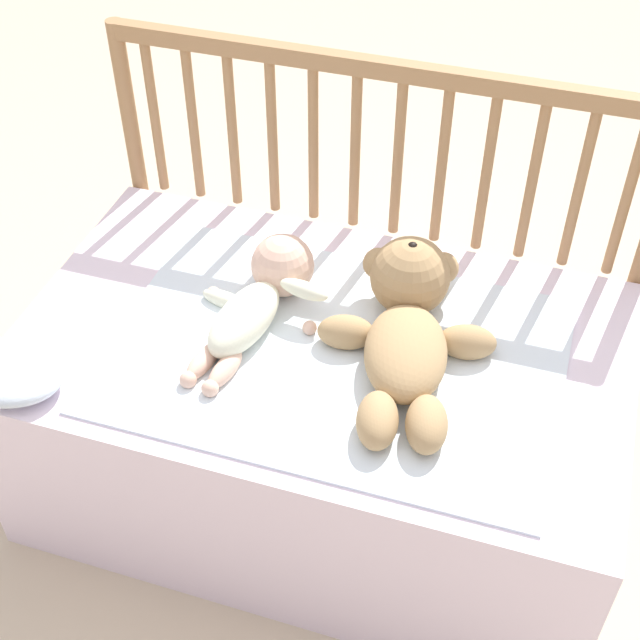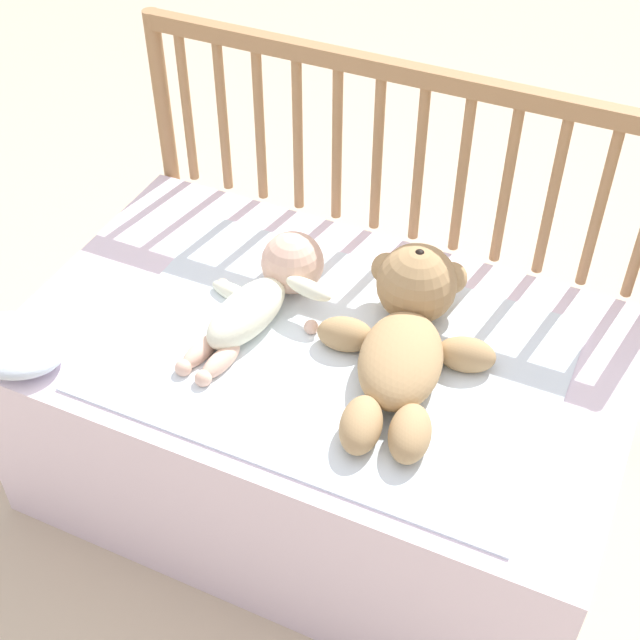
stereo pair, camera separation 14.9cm
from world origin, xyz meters
name	(u,v)px [view 2 (the right image)]	position (x,y,z in m)	size (l,w,h in m)	color
ground_plane	(322,480)	(0.00, 0.00, 0.00)	(12.00, 12.00, 0.00)	#C6B293
crib_mattress	(322,415)	(0.00, 0.00, 0.22)	(1.18, 0.71, 0.44)	silver
crib_rail	(397,174)	(0.00, 0.38, 0.59)	(1.18, 0.04, 0.84)	#997047
blanket	(333,355)	(0.04, -0.03, 0.45)	(0.85, 0.58, 0.01)	white
teddy_bear	(407,330)	(0.16, 0.03, 0.50)	(0.34, 0.48, 0.16)	tan
baby	(267,291)	(-0.13, 0.03, 0.49)	(0.27, 0.40, 0.13)	#EAEACC
small_pillow	(12,345)	(-0.51, -0.28, 0.47)	(0.22, 0.16, 0.06)	silver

